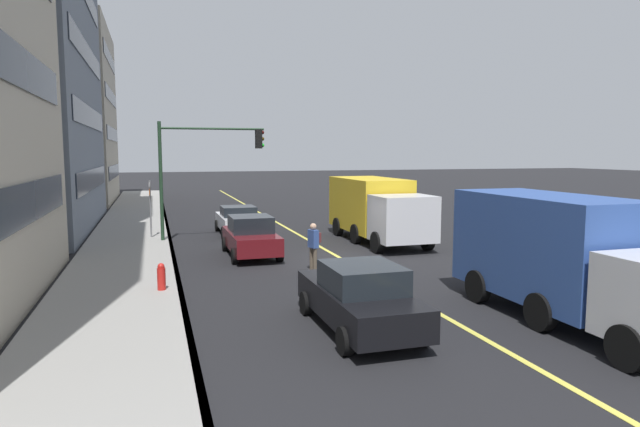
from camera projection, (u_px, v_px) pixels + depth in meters
name	position (u px, v px, depth m)	size (l,w,h in m)	color
ground	(341.00, 258.00, 21.40)	(200.00, 200.00, 0.00)	black
sidewalk_slab	(122.00, 269.00, 19.05)	(80.00, 3.74, 0.15)	gray
curb_edge	(175.00, 266.00, 19.57)	(80.00, 0.16, 0.15)	slate
lane_stripe_center	(341.00, 258.00, 21.40)	(80.00, 0.16, 0.01)	#D8CC4C
building_glass_right	(50.00, 114.00, 44.88)	(14.58, 9.61, 14.50)	#B2A893
car_maroon	(251.00, 236.00, 21.81)	(4.25, 1.92, 1.62)	#591116
car_black	(360.00, 297.00, 12.71)	(4.48, 1.95, 1.59)	black
car_white	(238.00, 220.00, 27.60)	(4.09, 1.97, 1.46)	silver
truck_blue	(566.00, 256.00, 13.34)	(7.32, 2.44, 3.06)	silver
truck_yellow	(377.00, 208.00, 25.37)	(7.28, 2.59, 2.91)	silver
pedestrian_with_backpack	(314.00, 243.00, 19.01)	(0.45, 0.44, 1.69)	brown
traffic_light_mast	(203.00, 159.00, 25.09)	(0.28, 4.85, 5.52)	#1E3823
street_sign_post	(150.00, 205.00, 25.64)	(0.60, 0.08, 2.84)	slate
fire_hydrant	(161.00, 279.00, 15.89)	(0.24, 0.24, 0.94)	red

